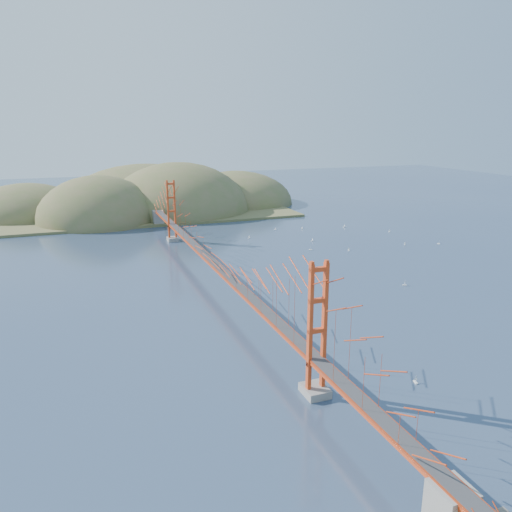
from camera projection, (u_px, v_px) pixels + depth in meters
name	position (u px, v px, depth m)	size (l,w,h in m)	color
ground	(216.00, 287.00, 69.11)	(320.00, 320.00, 0.00)	#314463
bridge	(215.00, 238.00, 67.46)	(2.20, 94.40, 12.00)	gray
far_headlands	(152.00, 209.00, 131.83)	(84.00, 58.00, 25.00)	brown
sailboat_8	(302.00, 228.00, 106.96)	(0.54, 0.54, 0.59)	white
sailboat_10	(416.00, 381.00, 43.78)	(0.54, 0.62, 0.70)	white
sailboat_6	(405.00, 285.00, 69.86)	(0.66, 0.66, 0.71)	white
sailboat_4	(389.00, 231.00, 103.93)	(0.59, 0.59, 0.66)	white
sailboat_3	(249.00, 238.00, 98.20)	(0.68, 0.68, 0.71)	white
sailboat_16	(311.00, 249.00, 89.30)	(0.68, 0.68, 0.72)	white
sailboat_7	(276.00, 229.00, 106.00)	(0.52, 0.45, 0.59)	white
sailboat_14	(349.00, 250.00, 88.92)	(0.63, 0.65, 0.73)	white
sailboat_9	(405.00, 244.00, 92.96)	(0.65, 0.65, 0.68)	white
sailboat_11	(439.00, 243.00, 93.82)	(0.59, 0.59, 0.64)	white
sailboat_12	(313.00, 240.00, 95.97)	(0.59, 0.48, 0.68)	white
sailboat_17	(344.00, 227.00, 108.69)	(0.61, 0.53, 0.69)	white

